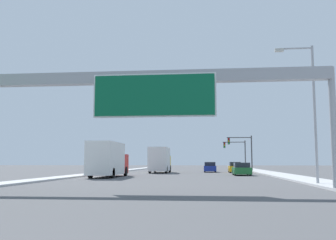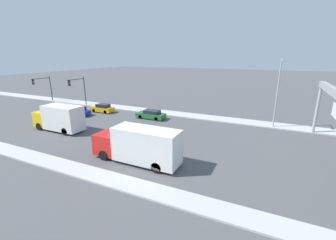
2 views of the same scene
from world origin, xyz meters
TOP-DOWN VIEW (x-y plane):
  - sidewalk_right at (11.25, 60.00)m, footprint 3.00×120.00m
  - median_strip_left at (-10.75, 60.00)m, footprint 2.00×120.00m
  - sign_gantry at (0.00, 17.91)m, footprint 20.26×0.73m
  - car_near_center at (7.00, 40.80)m, footprint 1.89×4.71m
  - car_mid_right at (7.00, 50.82)m, footprint 1.71×4.22m
  - car_near_left at (3.50, 53.29)m, footprint 1.80×4.62m
  - truck_box_primary at (-7.00, 34.20)m, footprint 2.41×8.80m
  - truck_box_secondary at (-3.50, 48.97)m, footprint 2.49×7.46m
  - traffic_light_near_intersection at (8.94, 58.00)m, footprint 4.04×0.32m
  - traffic_light_mid_block at (8.82, 68.00)m, footprint 4.27×0.32m
  - street_lamp_right at (10.06, 22.84)m, footprint 2.62×0.28m

SIDE VIEW (x-z plane):
  - sidewalk_right at x=11.25m, z-range 0.00..0.15m
  - median_strip_left at x=-10.75m, z-range 0.00..0.15m
  - car_near_center at x=7.00m, z-range -0.04..1.42m
  - car_near_left at x=3.50m, z-range -0.04..1.45m
  - car_mid_right at x=7.00m, z-range -0.05..1.47m
  - truck_box_primary at x=-7.00m, z-range 0.02..3.52m
  - truck_box_secondary at x=-3.50m, z-range 0.02..3.54m
  - traffic_light_mid_block at x=8.82m, z-range 0.99..6.49m
  - traffic_light_near_intersection at x=8.94m, z-range 1.00..6.74m
  - street_lamp_right at x=10.06m, z-range 0.80..10.40m
  - sign_gantry at x=0.00m, z-range 2.36..9.21m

